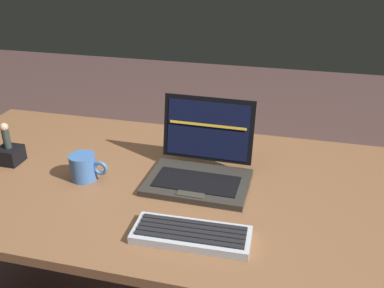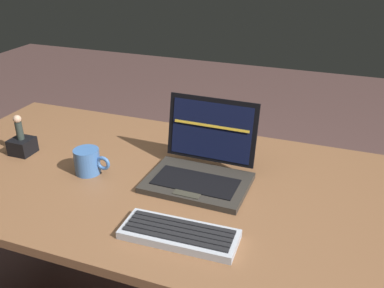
# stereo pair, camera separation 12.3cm
# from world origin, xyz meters

# --- Properties ---
(desk) EXTENTS (1.73, 0.82, 0.75)m
(desk) POSITION_xyz_m (0.00, 0.00, 0.64)
(desk) COLOR brown
(desk) RESTS_ON ground
(laptop_front) EXTENTS (0.31, 0.26, 0.23)m
(laptop_front) POSITION_xyz_m (0.06, 0.04, 0.80)
(laptop_front) COLOR #2F2B26
(laptop_front) RESTS_ON desk
(external_keyboard) EXTENTS (0.30, 0.12, 0.03)m
(external_keyboard) POSITION_xyz_m (0.11, -0.25, 0.77)
(external_keyboard) COLOR #B2B8C3
(external_keyboard) RESTS_ON desk
(figurine_stand) EXTENTS (0.07, 0.07, 0.05)m
(figurine_stand) POSITION_xyz_m (-0.57, -0.01, 0.78)
(figurine_stand) COLOR black
(figurine_stand) RESTS_ON desk
(figurine) EXTENTS (0.03, 0.03, 0.09)m
(figurine) POSITION_xyz_m (-0.57, -0.01, 0.85)
(figurine) COLOR #2B3530
(figurine) RESTS_ON figurine_stand
(coffee_mug) EXTENTS (0.12, 0.08, 0.08)m
(coffee_mug) POSITION_xyz_m (-0.28, -0.05, 0.79)
(coffee_mug) COLOR #406DAE
(coffee_mug) RESTS_ON desk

